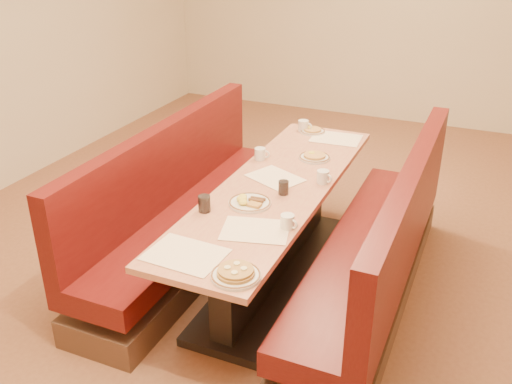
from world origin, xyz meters
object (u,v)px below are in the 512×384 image
at_px(booth_right, 378,257).
at_px(coffee_mug_c, 323,177).
at_px(booth_left, 185,215).
at_px(coffee_mug_d, 304,126).
at_px(diner_table, 275,233).
at_px(coffee_mug_b, 260,154).
at_px(soda_tumbler_mid, 284,188).
at_px(coffee_mug_a, 288,222).
at_px(eggs_plate, 249,202).
at_px(soda_tumbler_near, 204,204).
at_px(pancake_plate, 236,274).

height_order(booth_right, coffee_mug_c, booth_right).
xyz_separation_m(booth_left, coffee_mug_d, (0.54, 1.10, 0.44)).
xyz_separation_m(diner_table, coffee_mug_b, (-0.28, 0.38, 0.42)).
height_order(coffee_mug_d, soda_tumbler_mid, same).
bearing_deg(booth_left, diner_table, 0.00).
height_order(coffee_mug_a, coffee_mug_c, coffee_mug_c).
distance_m(booth_right, coffee_mug_a, 0.82).
height_order(coffee_mug_a, soda_tumbler_mid, soda_tumbler_mid).
xyz_separation_m(coffee_mug_a, soda_tumbler_mid, (-0.19, 0.42, 0.00)).
distance_m(eggs_plate, coffee_mug_a, 0.39).
relative_size(coffee_mug_a, soda_tumbler_mid, 1.23).
xyz_separation_m(booth_left, soda_tumbler_mid, (0.83, -0.11, 0.43)).
distance_m(coffee_mug_c, soda_tumbler_near, 0.88).
bearing_deg(eggs_plate, diner_table, 81.62).
xyz_separation_m(pancake_plate, coffee_mug_b, (-0.49, 1.48, 0.03)).
height_order(soda_tumbler_near, soda_tumbler_mid, soda_tumbler_near).
bearing_deg(soda_tumbler_near, booth_right, 28.03).
bearing_deg(booth_left, coffee_mug_a, -27.48).
bearing_deg(eggs_plate, soda_tumbler_mid, 57.65).
xyz_separation_m(booth_left, soda_tumbler_near, (0.47, -0.53, 0.44)).
height_order(coffee_mug_b, coffee_mug_d, coffee_mug_d).
bearing_deg(coffee_mug_c, soda_tumbler_mid, -105.11).
bearing_deg(coffee_mug_b, coffee_mug_c, -31.63).
distance_m(eggs_plate, soda_tumbler_mid, 0.27).
xyz_separation_m(diner_table, eggs_plate, (-0.05, -0.34, 0.39)).
height_order(coffee_mug_c, coffee_mug_d, coffee_mug_d).
distance_m(booth_left, coffee_mug_c, 1.12).
bearing_deg(booth_right, coffee_mug_d, 129.90).
bearing_deg(coffee_mug_c, booth_right, -0.37).
bearing_deg(soda_tumbler_mid, coffee_mug_c, 55.41).
height_order(eggs_plate, coffee_mug_d, coffee_mug_d).
bearing_deg(booth_right, eggs_plate, -156.76).
bearing_deg(pancake_plate, coffee_mug_b, 108.52).
distance_m(diner_table, soda_tumbler_near, 0.73).
height_order(pancake_plate, coffee_mug_b, coffee_mug_b).
height_order(coffee_mug_d, soda_tumbler_near, soda_tumbler_near).
distance_m(diner_table, booth_right, 0.73).
relative_size(diner_table, coffee_mug_c, 21.43).
relative_size(coffee_mug_d, soda_tumbler_mid, 1.33).
height_order(pancake_plate, coffee_mug_a, coffee_mug_a).
relative_size(coffee_mug_d, soda_tumbler_near, 1.18).
distance_m(pancake_plate, eggs_plate, 0.81).
bearing_deg(soda_tumbler_mid, booth_left, 172.56).
height_order(booth_right, soda_tumbler_near, booth_right).
bearing_deg(pancake_plate, coffee_mug_a, 83.52).
bearing_deg(soda_tumbler_mid, pancake_plate, -82.90).
bearing_deg(booth_left, booth_right, 0.00).
bearing_deg(coffee_mug_d, eggs_plate, -81.66).
height_order(pancake_plate, coffee_mug_c, coffee_mug_c).
bearing_deg(coffee_mug_c, diner_table, -130.49).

